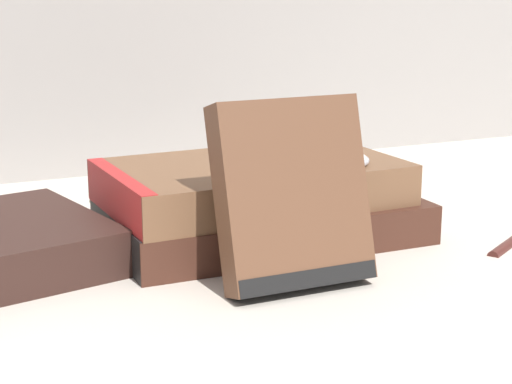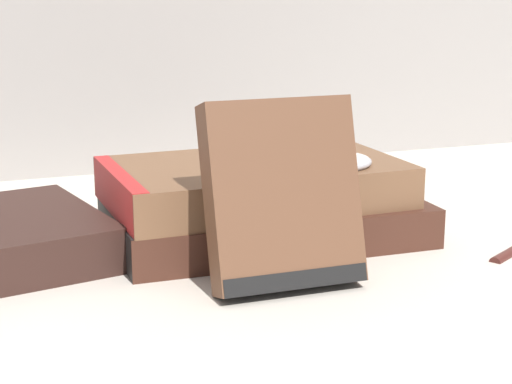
# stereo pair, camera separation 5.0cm
# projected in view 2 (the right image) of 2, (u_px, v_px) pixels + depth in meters

# --- Properties ---
(ground_plane) EXTENTS (3.00, 3.00, 0.00)m
(ground_plane) POSITION_uv_depth(u_px,v_px,m) (263.00, 259.00, 0.64)
(ground_plane) COLOR beige
(book_flat_bottom) EXTENTS (0.25, 0.15, 0.03)m
(book_flat_bottom) POSITION_uv_depth(u_px,v_px,m) (258.00, 220.00, 0.69)
(book_flat_bottom) COLOR #422319
(book_flat_bottom) RESTS_ON ground_plane
(book_flat_top) EXTENTS (0.23, 0.14, 0.03)m
(book_flat_top) POSITION_uv_depth(u_px,v_px,m) (248.00, 183.00, 0.67)
(book_flat_top) COLOR brown
(book_flat_top) RESTS_ON book_flat_bottom
(book_leaning_front) EXTENTS (0.10, 0.06, 0.13)m
(book_leaning_front) POSITION_uv_depth(u_px,v_px,m) (283.00, 202.00, 0.57)
(book_leaning_front) COLOR brown
(book_leaning_front) RESTS_ON ground_plane
(pocket_watch) EXTENTS (0.06, 0.06, 0.01)m
(pocket_watch) POSITION_uv_depth(u_px,v_px,m) (335.00, 161.00, 0.66)
(pocket_watch) COLOR silver
(pocket_watch) RESTS_ON book_flat_top
(reading_glasses) EXTENTS (0.12, 0.07, 0.00)m
(reading_glasses) POSITION_uv_depth(u_px,v_px,m) (161.00, 194.00, 0.82)
(reading_glasses) COLOR #4C3828
(reading_glasses) RESTS_ON ground_plane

